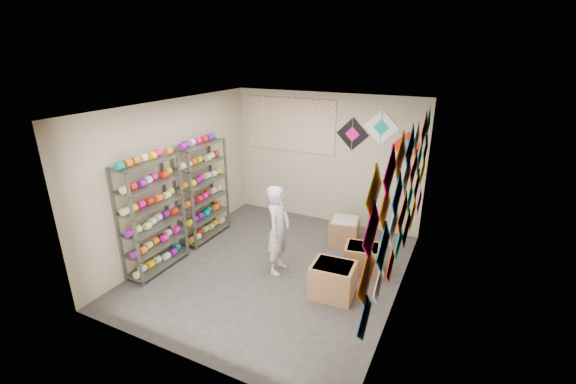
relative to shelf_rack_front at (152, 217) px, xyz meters
The scene contains 12 objects.
ground 2.19m from the shelf_rack_front, 25.53° to the left, with size 4.50×4.50×0.00m, color #302D2A.
room_walls 2.09m from the shelf_rack_front, 25.53° to the left, with size 4.50×4.50×4.50m.
shelf_rack_front is the anchor object (origin of this frame).
shelf_rack_back 1.30m from the shelf_rack_front, 90.00° to the left, with size 0.40×1.10×1.90m, color #4C5147.
string_spools 0.66m from the shelf_rack_front, 90.00° to the left, with size 0.12×2.36×0.12m.
kite_wall_display 3.92m from the shelf_rack_front, 12.64° to the left, with size 0.05×4.28×2.08m.
back_wall_kites 4.30m from the shelf_rack_front, 47.65° to the left, with size 1.67×0.02×0.94m.
poster 3.40m from the shelf_rack_front, 72.35° to the left, with size 2.00×0.01×1.10m, color #8F51B1.
shopkeeper 2.05m from the shelf_rack_front, 24.18° to the left, with size 0.40×0.57×1.50m, color beige.
carton_a 3.04m from the shelf_rack_front, 11.14° to the left, with size 0.63×0.52×0.52m, color brown.
carton_b 3.50m from the shelf_rack_front, 24.47° to the left, with size 0.57×0.46×0.46m, color brown.
carton_c 3.45m from the shelf_rack_front, 41.31° to the left, with size 0.52×0.57×0.49m, color brown.
Camera 1 is at (2.69, -4.98, 3.50)m, focal length 24.00 mm.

